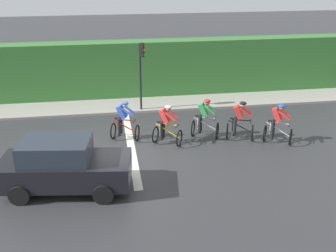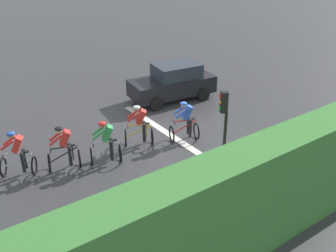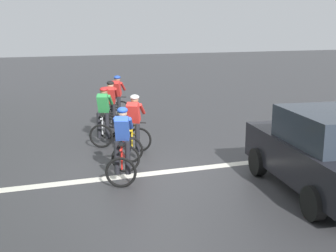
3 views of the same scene
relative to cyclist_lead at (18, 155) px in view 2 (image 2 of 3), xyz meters
The scene contains 12 objects.
ground_plane 6.04m from the cyclist_lead, 96.20° to the right, with size 80.00×80.00×0.00m, color #333335.
sidewalk_kerb 6.91m from the cyclist_lead, 144.90° to the right, with size 2.80×20.84×0.12m, color #9E998E.
stone_wall_low 7.64m from the cyclist_lead, 148.80° to the right, with size 0.44×20.84×0.60m, color tan.
hedge_wall 7.91m from the cyclist_lead, 149.93° to the right, with size 1.10×20.84×2.98m, color #387533.
road_marking_stop_line 5.93m from the cyclist_lead, 96.32° to the right, with size 7.00×0.30×0.01m, color silver.
cyclist_lead is the anchor object (origin of this frame).
cyclist_second 1.51m from the cyclist_lead, 110.80° to the right, with size 1.00×1.24×1.66m.
cyclist_mid 2.94m from the cyclist_lead, 110.44° to the right, with size 1.05×1.26×1.66m.
cyclist_fourth 4.45m from the cyclist_lead, 97.30° to the right, with size 1.12×1.27×1.66m.
cyclist_trailing 6.19m from the cyclist_lead, 101.91° to the right, with size 1.01×1.25×1.66m.
car_black 8.52m from the cyclist_lead, 73.55° to the right, with size 2.29×4.29×1.76m.
traffic_light_near_crossing 6.86m from the cyclist_lead, 131.81° to the right, with size 0.27×0.29×3.34m.
Camera 2 is at (-11.43, 8.42, 7.53)m, focal length 42.17 mm.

